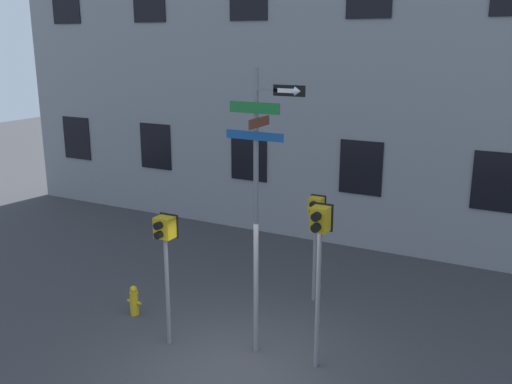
# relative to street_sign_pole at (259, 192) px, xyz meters

# --- Properties ---
(ground_plane) EXTENTS (60.00, 60.00, 0.00)m
(ground_plane) POSITION_rel_street_sign_pole_xyz_m (-0.09, -0.80, -3.09)
(ground_plane) COLOR #38383A
(street_sign_pole) EXTENTS (1.43, 0.73, 5.18)m
(street_sign_pole) POSITION_rel_street_sign_pole_xyz_m (0.00, 0.00, 0.00)
(street_sign_pole) COLOR slate
(street_sign_pole) RESTS_ON ground_plane
(pedestrian_signal_left) EXTENTS (0.40, 0.40, 2.56)m
(pedestrian_signal_left) POSITION_rel_street_sign_pole_xyz_m (-1.65, -0.52, -1.06)
(pedestrian_signal_left) COLOR slate
(pedestrian_signal_left) RESTS_ON ground_plane
(pedestrian_signal_right) EXTENTS (0.34, 0.40, 2.99)m
(pedestrian_signal_right) POSITION_rel_street_sign_pole_xyz_m (1.13, 0.03, -0.77)
(pedestrian_signal_right) COLOR slate
(pedestrian_signal_right) RESTS_ON ground_plane
(pedestrian_signal_across) EXTENTS (0.34, 0.40, 2.40)m
(pedestrian_signal_across) POSITION_rel_street_sign_pole_xyz_m (0.08, 2.49, -1.23)
(pedestrian_signal_across) COLOR slate
(pedestrian_signal_across) RESTS_ON ground_plane
(fire_hydrant) EXTENTS (0.34, 0.18, 0.66)m
(fire_hydrant) POSITION_rel_street_sign_pole_xyz_m (-3.00, 0.09, -2.77)
(fire_hydrant) COLOR gold
(fire_hydrant) RESTS_ON ground_plane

